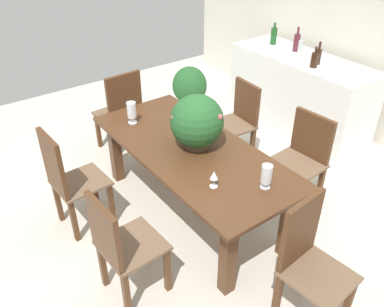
% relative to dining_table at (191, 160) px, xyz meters
% --- Properties ---
extents(ground_plane, '(7.04, 7.04, 0.00)m').
position_rel_dining_table_xyz_m(ground_plane, '(0.00, 0.05, -0.61)').
color(ground_plane, beige).
extents(back_wall, '(6.40, 0.10, 2.60)m').
position_rel_dining_table_xyz_m(back_wall, '(0.00, 2.65, 0.69)').
color(back_wall, beige).
rests_on(back_wall, ground).
extents(dining_table, '(2.10, 0.93, 0.73)m').
position_rel_dining_table_xyz_m(dining_table, '(0.00, 0.00, 0.00)').
color(dining_table, '#4C2D19').
rests_on(dining_table, ground).
extents(chair_near_left, '(0.44, 0.47, 1.01)m').
position_rel_dining_table_xyz_m(chair_near_left, '(-0.47, -0.98, -0.05)').
color(chair_near_left, '#4C2D19').
rests_on(chair_near_left, ground).
extents(chair_far_right, '(0.49, 0.48, 0.93)m').
position_rel_dining_table_xyz_m(chair_far_right, '(0.47, 0.98, -0.08)').
color(chair_far_right, '#4C2D19').
rests_on(chair_far_right, ground).
extents(chair_foot_end, '(0.47, 0.45, 1.00)m').
position_rel_dining_table_xyz_m(chair_foot_end, '(1.36, -0.01, -0.06)').
color(chair_foot_end, '#4C2D19').
rests_on(chair_foot_end, ground).
extents(chair_near_right, '(0.45, 0.45, 0.95)m').
position_rel_dining_table_xyz_m(chair_near_right, '(0.48, -0.97, -0.08)').
color(chair_near_right, '#4C2D19').
rests_on(chair_near_right, ground).
extents(chair_head_end, '(0.46, 0.48, 1.01)m').
position_rel_dining_table_xyz_m(chair_head_end, '(-1.36, 0.01, -0.05)').
color(chair_head_end, '#4C2D19').
rests_on(chair_head_end, ground).
extents(chair_far_left, '(0.46, 0.49, 0.92)m').
position_rel_dining_table_xyz_m(chair_far_left, '(-0.46, 0.97, -0.09)').
color(chair_far_left, '#4C2D19').
rests_on(chair_far_left, ground).
extents(flower_centerpiece, '(0.47, 0.47, 0.49)m').
position_rel_dining_table_xyz_m(flower_centerpiece, '(0.01, 0.05, 0.38)').
color(flower_centerpiece, '#4C3828').
rests_on(flower_centerpiece, dining_table).
extents(crystal_vase_left, '(0.08, 0.08, 0.20)m').
position_rel_dining_table_xyz_m(crystal_vase_left, '(0.79, 0.13, 0.24)').
color(crystal_vase_left, silver).
rests_on(crystal_vase_left, dining_table).
extents(crystal_vase_center_near, '(0.09, 0.09, 0.22)m').
position_rel_dining_table_xyz_m(crystal_vase_center_near, '(-0.71, -0.19, 0.26)').
color(crystal_vase_center_near, silver).
rests_on(crystal_vase_center_near, dining_table).
extents(wine_glass, '(0.06, 0.06, 0.14)m').
position_rel_dining_table_xyz_m(wine_glass, '(0.55, -0.19, 0.23)').
color(wine_glass, silver).
rests_on(wine_glass, dining_table).
extents(kitchen_counter, '(1.86, 0.69, 0.94)m').
position_rel_dining_table_xyz_m(kitchen_counter, '(-0.58, 2.13, -0.13)').
color(kitchen_counter, white).
rests_on(kitchen_counter, ground).
extents(wine_bottle_clear, '(0.07, 0.07, 0.26)m').
position_rel_dining_table_xyz_m(wine_bottle_clear, '(-0.35, 2.07, 0.43)').
color(wine_bottle_clear, black).
rests_on(wine_bottle_clear, kitchen_counter).
extents(wine_bottle_green, '(0.08, 0.08, 0.24)m').
position_rel_dining_table_xyz_m(wine_bottle_green, '(-0.31, 1.96, 0.43)').
color(wine_bottle_green, black).
rests_on(wine_bottle_green, kitchen_counter).
extents(wine_bottle_dark, '(0.08, 0.08, 0.28)m').
position_rel_dining_table_xyz_m(wine_bottle_dark, '(-1.17, 2.18, 0.45)').
color(wine_bottle_dark, '#194C1E').
rests_on(wine_bottle_dark, kitchen_counter).
extents(wine_bottle_tall, '(0.08, 0.08, 0.30)m').
position_rel_dining_table_xyz_m(wine_bottle_tall, '(-0.81, 2.22, 0.45)').
color(wine_bottle_tall, '#511E28').
rests_on(wine_bottle_tall, kitchen_counter).
extents(wine_bottle_amber, '(0.06, 0.06, 0.25)m').
position_rel_dining_table_xyz_m(wine_bottle_amber, '(-0.66, 2.12, 0.44)').
color(wine_bottle_amber, '#B2BFB7').
rests_on(wine_bottle_amber, kitchen_counter).
extents(potted_plant_floor, '(0.49, 0.49, 0.61)m').
position_rel_dining_table_xyz_m(potted_plant_floor, '(-1.84, 1.31, -0.28)').
color(potted_plant_floor, brown).
rests_on(potted_plant_floor, ground).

